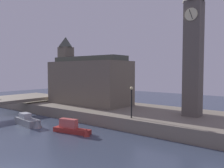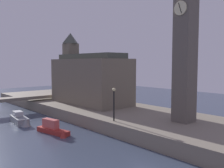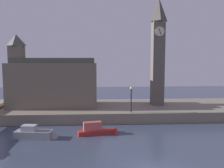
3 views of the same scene
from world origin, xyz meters
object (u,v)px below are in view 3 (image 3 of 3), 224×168
at_px(parliament_hall, 52,82).
at_px(streetlamp, 131,96).
at_px(clock_tower, 158,50).
at_px(boat_cruiser_grey, 37,133).
at_px(boat_dinghy_red, 99,130).

bearing_deg(parliament_hall, streetlamp, -24.02).
height_order(clock_tower, parliament_hall, clock_tower).
xyz_separation_m(streetlamp, boat_cruiser_grey, (-11.51, -5.83, -3.24)).
relative_size(parliament_hall, streetlamp, 3.75).
distance_m(boat_cruiser_grey, boat_dinghy_red, 7.10).
relative_size(parliament_hall, boat_dinghy_red, 2.65).
bearing_deg(boat_cruiser_grey, clock_tower, 34.32).
xyz_separation_m(clock_tower, boat_dinghy_red, (-9.58, -10.32, -9.95)).
bearing_deg(streetlamp, boat_dinghy_red, -133.04).
distance_m(parliament_hall, boat_dinghy_red, 13.59).
bearing_deg(boat_cruiser_grey, streetlamp, 26.84).
bearing_deg(clock_tower, parliament_hall, -179.57).
bearing_deg(boat_dinghy_red, clock_tower, 47.12).
height_order(streetlamp, boat_dinghy_red, streetlamp).
bearing_deg(streetlamp, clock_tower, 47.26).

